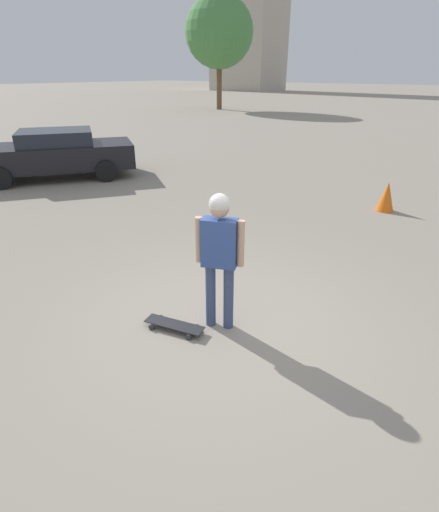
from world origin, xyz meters
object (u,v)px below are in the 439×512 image
object	(u,v)px
person	(219,248)
car_parked_near	(55,153)
skateboard	(174,325)
traffic_cone	(387,197)

from	to	relation	value
person	car_parked_near	bearing A→B (deg)	136.53
person	skateboard	world-z (taller)	person
person	traffic_cone	world-z (taller)	person
skateboard	person	bearing A→B (deg)	-146.60
person	traffic_cone	bearing A→B (deg)	64.61
person	traffic_cone	size ratio (longest dim) A/B	2.56
traffic_cone	car_parked_near	bearing A→B (deg)	108.17
car_parked_near	traffic_cone	xyz separation A→B (m)	(2.91, -8.85, -0.40)
skateboard	traffic_cone	size ratio (longest dim) A/B	1.18
person	traffic_cone	xyz separation A→B (m)	(6.02, -0.17, -0.74)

